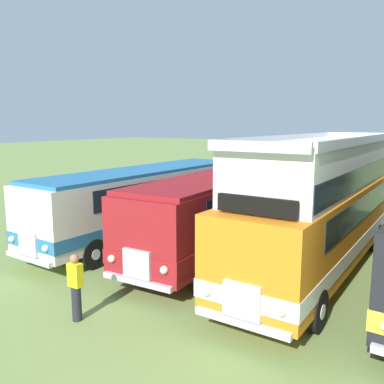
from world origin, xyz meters
name	(u,v)px	position (x,y,z in m)	size (l,w,h in m)	color
bus_first_in_row	(146,197)	(-15.05, 0.28, 1.76)	(3.00, 11.51, 2.99)	silver
bus_second_in_row	(222,207)	(-11.29, 0.22, 1.75)	(2.91, 10.63, 2.99)	maroon
bus_third_in_row	(321,202)	(-7.52, -0.02, 2.36)	(2.83, 11.16, 4.52)	orange
marshal_person	(76,287)	(-11.70, -6.69, 0.89)	(0.36, 0.24, 1.73)	#23232D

